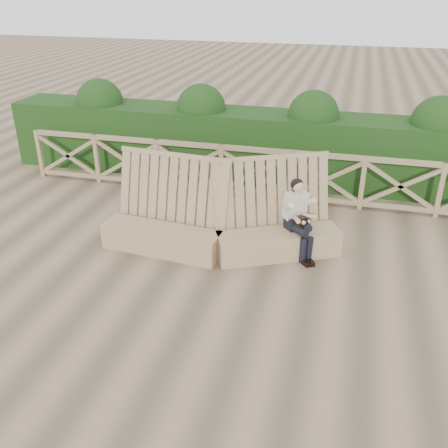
# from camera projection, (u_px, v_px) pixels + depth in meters

# --- Properties ---
(ground) EXTENTS (60.00, 60.00, 0.00)m
(ground) POSITION_uv_depth(u_px,v_px,m) (207.00, 288.00, 7.46)
(ground) COLOR brown
(ground) RESTS_ON ground
(bench) EXTENTS (3.97, 1.58, 1.57)m
(bench) POSITION_uv_depth(u_px,v_px,m) (220.00, 230.00, 8.31)
(bench) COLOR olive
(bench) RESTS_ON ground
(woman) EXTENTS (0.67, 0.77, 1.30)m
(woman) POSITION_uv_depth(u_px,v_px,m) (298.00, 215.00, 8.10)
(woman) COLOR black
(woman) RESTS_ON ground
(guardrail) EXTENTS (10.10, 0.09, 1.10)m
(guardrail) POSITION_uv_depth(u_px,v_px,m) (255.00, 173.00, 10.24)
(guardrail) COLOR #876F4E
(guardrail) RESTS_ON ground
(hedge) EXTENTS (12.00, 1.20, 1.50)m
(hedge) POSITION_uv_depth(u_px,v_px,m) (266.00, 146.00, 11.19)
(hedge) COLOR black
(hedge) RESTS_ON ground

